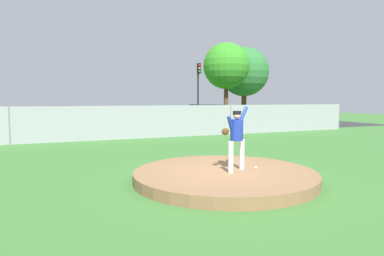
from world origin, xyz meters
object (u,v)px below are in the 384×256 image
baseball (256,168)px  parked_car_champagne (254,116)px  parked_car_white (206,117)px  parked_car_slate (62,120)px  pitcher_youth (236,134)px  parked_car_charcoal (145,118)px  traffic_light_far (198,83)px

baseball → parked_car_champagne: (9.67, 14.52, 0.49)m
parked_car_white → parked_car_slate: size_ratio=1.12×
parked_car_white → parked_car_champagne: 4.15m
pitcher_youth → parked_car_champagne: size_ratio=0.37×
parked_car_charcoal → parked_car_white: size_ratio=1.00×
parked_car_charcoal → parked_car_champagne: (8.63, -0.50, 0.00)m
parked_car_champagne → traffic_light_far: 6.04m
baseball → parked_car_champagne: size_ratio=0.02×
parked_car_charcoal → parked_car_champagne: parked_car_champagne is taller
parked_car_slate → parked_car_champagne: bearing=-2.4°
baseball → parked_car_white: parked_car_white is taller
pitcher_youth → parked_car_charcoal: 15.12m
pitcher_youth → parked_car_white: (6.13, 14.64, -0.39)m
pitcher_youth → parked_car_slate: (-3.70, 15.11, -0.42)m
parked_car_white → parked_car_charcoal: bearing=175.1°
parked_car_slate → baseball: bearing=-74.1°
baseball → traffic_light_far: 20.63m
pitcher_youth → parked_car_charcoal: pitcher_youth is taller
parked_car_slate → parked_car_champagne: (13.98, -0.58, -0.01)m
parked_car_champagne → traffic_light_far: size_ratio=0.85×
parked_car_white → parked_car_champagne: size_ratio=1.03×
parked_car_slate → parked_car_champagne: parked_car_slate is taller
parked_car_charcoal → parked_car_slate: bearing=179.1°
pitcher_youth → parked_car_white: bearing=67.3°
parked_car_slate → parked_car_white: bearing=-2.7°
parked_car_charcoal → parked_car_champagne: bearing=-3.3°
parked_car_slate → parked_car_charcoal: bearing=-0.9°
baseball → pitcher_youth: bearing=-179.2°
baseball → parked_car_charcoal: bearing=86.0°
pitcher_youth → parked_car_charcoal: size_ratio=0.36×
pitcher_youth → traffic_light_far: (7.56, 19.16, 2.34)m
pitcher_youth → baseball: bearing=0.8°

